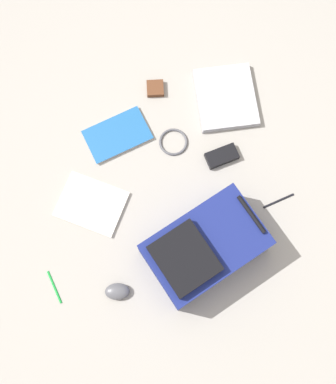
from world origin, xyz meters
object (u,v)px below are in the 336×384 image
Objects in this scene: power_brick at (222,156)px; pen_blue at (54,287)px; laptop at (226,97)px; pen_black at (279,201)px; cable_coil at (173,142)px; book_comic at (91,204)px; earbud_pouch at (155,88)px; computer_mouse at (117,291)px; backpack at (204,248)px; book_blue at (117,135)px.

pen_blue is (-0.32, 0.84, -0.01)m from power_brick.
pen_black is at bearing -173.46° from laptop.
cable_coil is 0.90× the size of pen_blue.
earbud_pouch is at bearing -44.10° from book_comic.
computer_mouse is at bearing -179.14° from book_comic.
cable_coil reaches higher than pen_blue.
backpack is 0.70m from laptop.
computer_mouse is 0.71× the size of pen_blue.
cable_coil is 0.92× the size of power_brick.
pen_blue is (-0.58, 0.95, -0.01)m from laptop.
backpack is at bearing -130.45° from book_comic.
pen_black is (-0.39, -0.35, -0.00)m from cable_coil.
pen_black is (0.10, -0.38, -0.09)m from backpack.
backpack is 4.08× the size of cable_coil.
earbud_pouch is at bearing -42.21° from pen_blue.
power_brick is at bearing -125.78° from cable_coil.
power_brick is at bearing -30.00° from backpack.
book_blue is 0.68m from computer_mouse.
laptop is 0.32m from cable_coil.
power_brick is at bearing -68.82° from pen_blue.
pen_black is at bearing -62.44° from computer_mouse.
book_comic is (0.33, 0.39, -0.08)m from backpack.
earbud_pouch reaches higher than pen_black.
book_blue is at bearing 92.57° from laptop.
earbud_pouch is at bearing 0.18° from cable_coil.
book_comic is (-0.29, 0.71, -0.01)m from laptop.
book_comic is at bearing -39.18° from pen_blue.
backpack is at bearing -66.12° from computer_mouse.
book_blue is at bearing 49.34° from pen_black.
power_brick is (0.42, -0.59, -0.00)m from computer_mouse.
book_comic is at bearing 49.55° from backpack.
earbud_pouch is at bearing 24.42° from power_brick.
pen_black is 1.03× the size of pen_blue.
laptop reaches higher than earbud_pouch.
power_brick reaches higher than pen_black.
laptop is at bearing 6.54° from pen_black.
computer_mouse is at bearing 133.92° from laptop.
computer_mouse is 0.26m from pen_blue.
pen_blue is 0.98m from earbud_pouch.
pen_blue is (-0.45, 0.66, -0.00)m from cable_coil.
book_blue is 2.97× the size of computer_mouse.
earbud_pouch is (0.72, -0.66, 0.01)m from pen_blue.
computer_mouse is 0.73× the size of power_brick.
book_blue is 0.76m from pen_black.
book_comic is at bearing 93.22° from power_brick.
cable_coil is (-0.10, -0.23, -0.00)m from book_blue.
power_brick reaches higher than earbud_pouch.
laptop reaches higher than book_blue.
earbud_pouch reaches higher than book_comic.
computer_mouse is 1.33× the size of earbud_pouch.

